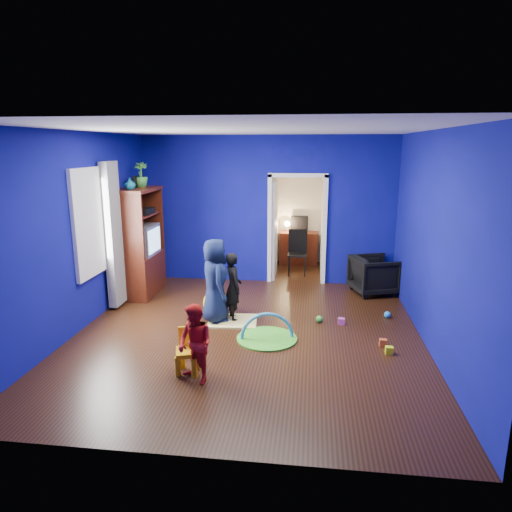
# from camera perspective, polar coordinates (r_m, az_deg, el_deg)

# --- Properties ---
(floor) EXTENTS (5.00, 5.50, 0.01)m
(floor) POSITION_cam_1_polar(r_m,az_deg,el_deg) (6.78, -1.07, -9.74)
(floor) COLOR black
(floor) RESTS_ON ground
(ceiling) EXTENTS (5.00, 5.50, 0.01)m
(ceiling) POSITION_cam_1_polar(r_m,az_deg,el_deg) (6.23, -1.19, 15.57)
(ceiling) COLOR white
(ceiling) RESTS_ON wall_back
(wall_back) EXTENTS (5.00, 0.02, 2.90)m
(wall_back) POSITION_cam_1_polar(r_m,az_deg,el_deg) (9.04, 1.37, 5.72)
(wall_back) COLOR #090E6C
(wall_back) RESTS_ON floor
(wall_front) EXTENTS (5.00, 0.02, 2.90)m
(wall_front) POSITION_cam_1_polar(r_m,az_deg,el_deg) (3.73, -7.16, -5.76)
(wall_front) COLOR #090E6C
(wall_front) RESTS_ON floor
(wall_left) EXTENTS (0.02, 5.50, 2.90)m
(wall_left) POSITION_cam_1_polar(r_m,az_deg,el_deg) (7.14, -21.42, 2.69)
(wall_left) COLOR #090E6C
(wall_left) RESTS_ON floor
(wall_right) EXTENTS (0.02, 5.50, 2.90)m
(wall_right) POSITION_cam_1_polar(r_m,az_deg,el_deg) (6.49, 21.31, 1.69)
(wall_right) COLOR #090E6C
(wall_right) RESTS_ON floor
(alcove) EXTENTS (1.00, 1.75, 2.50)m
(alcove) POSITION_cam_1_polar(r_m,az_deg,el_deg) (9.90, 5.35, 5.17)
(alcove) COLOR silver
(alcove) RESTS_ON floor
(armchair) EXTENTS (0.98, 0.96, 0.71)m
(armchair) POSITION_cam_1_polar(r_m,az_deg,el_deg) (8.76, 14.55, -2.31)
(armchair) COLOR black
(armchair) RESTS_ON floor
(child_black) EXTENTS (0.40, 0.47, 1.09)m
(child_black) POSITION_cam_1_polar(r_m,az_deg,el_deg) (7.14, -2.86, -3.87)
(child_black) COLOR black
(child_black) RESTS_ON floor
(child_navy) EXTENTS (0.65, 0.76, 1.32)m
(child_navy) POSITION_cam_1_polar(r_m,az_deg,el_deg) (7.07, -5.14, -3.11)
(child_navy) COLOR #10163D
(child_navy) RESTS_ON floor
(toddler_red) EXTENTS (0.58, 0.56, 0.94)m
(toddler_red) POSITION_cam_1_polar(r_m,az_deg,el_deg) (5.37, -7.61, -10.86)
(toddler_red) COLOR red
(toddler_red) RESTS_ON floor
(vase) EXTENTS (0.23, 0.23, 0.20)m
(vase) POSITION_cam_1_polar(r_m,az_deg,el_deg) (8.16, -15.49, 8.70)
(vase) COLOR #0C5566
(vase) RESTS_ON tv_armoire
(potted_plant) EXTENTS (0.30, 0.30, 0.45)m
(potted_plant) POSITION_cam_1_polar(r_m,az_deg,el_deg) (8.63, -14.22, 9.84)
(potted_plant) COLOR #3F9235
(potted_plant) RESTS_ON tv_armoire
(tv_armoire) EXTENTS (0.58, 1.14, 1.96)m
(tv_armoire) POSITION_cam_1_polar(r_m,az_deg,el_deg) (8.58, -14.29, 1.70)
(tv_armoire) COLOR #41120A
(tv_armoire) RESTS_ON floor
(crt_tv) EXTENTS (0.46, 0.70, 0.54)m
(crt_tv) POSITION_cam_1_polar(r_m,az_deg,el_deg) (8.56, -14.05, 1.96)
(crt_tv) COLOR silver
(crt_tv) RESTS_ON tv_armoire
(yellow_blanket) EXTENTS (0.80, 0.66, 0.03)m
(yellow_blanket) POSITION_cam_1_polar(r_m,az_deg,el_deg) (7.22, -2.95, -8.12)
(yellow_blanket) COLOR #F2E07A
(yellow_blanket) RESTS_ON floor
(hopper_ball) EXTENTS (0.42, 0.42, 0.42)m
(hopper_ball) POSITION_cam_1_polar(r_m,az_deg,el_deg) (7.45, -5.04, -5.86)
(hopper_ball) COLOR yellow
(hopper_ball) RESTS_ON floor
(kid_chair) EXTENTS (0.35, 0.35, 0.50)m
(kid_chair) POSITION_cam_1_polar(r_m,az_deg,el_deg) (5.68, -8.52, -11.94)
(kid_chair) COLOR yellow
(kid_chair) RESTS_ON floor
(play_mat) EXTENTS (0.86, 0.86, 0.02)m
(play_mat) POSITION_cam_1_polar(r_m,az_deg,el_deg) (6.61, 1.37, -10.25)
(play_mat) COLOR #3F9922
(play_mat) RESTS_ON floor
(toy_arch) EXTENTS (0.77, 0.22, 0.77)m
(toy_arch) POSITION_cam_1_polar(r_m,az_deg,el_deg) (6.61, 1.37, -10.19)
(toy_arch) COLOR #3F8CD8
(toy_arch) RESTS_ON floor
(window_left) EXTENTS (0.03, 0.95, 1.55)m
(window_left) POSITION_cam_1_polar(r_m,az_deg,el_deg) (7.42, -20.12, 3.97)
(window_left) COLOR white
(window_left) RESTS_ON wall_left
(curtain) EXTENTS (0.14, 0.42, 2.40)m
(curtain) POSITION_cam_1_polar(r_m,az_deg,el_deg) (7.91, -17.42, 2.51)
(curtain) COLOR slate
(curtain) RESTS_ON floor
(doorway) EXTENTS (1.16, 0.10, 2.10)m
(doorway) POSITION_cam_1_polar(r_m,az_deg,el_deg) (9.06, 5.14, 3.13)
(doorway) COLOR white
(doorway) RESTS_ON floor
(study_desk) EXTENTS (0.88, 0.44, 0.75)m
(study_desk) POSITION_cam_1_polar(r_m,az_deg,el_deg) (10.68, 5.36, 1.01)
(study_desk) COLOR #3D140A
(study_desk) RESTS_ON floor
(desk_monitor) EXTENTS (0.40, 0.05, 0.32)m
(desk_monitor) POSITION_cam_1_polar(r_m,az_deg,el_deg) (10.69, 5.44, 4.16)
(desk_monitor) COLOR black
(desk_monitor) RESTS_ON study_desk
(desk_lamp) EXTENTS (0.14, 0.14, 0.14)m
(desk_lamp) POSITION_cam_1_polar(r_m,az_deg,el_deg) (10.64, 3.92, 4.04)
(desk_lamp) COLOR #FFD88C
(desk_lamp) RESTS_ON study_desk
(folding_chair) EXTENTS (0.40, 0.40, 0.92)m
(folding_chair) POSITION_cam_1_polar(r_m,az_deg,el_deg) (9.72, 5.18, 0.29)
(folding_chair) COLOR black
(folding_chair) RESTS_ON floor
(book_shelf) EXTENTS (0.88, 0.24, 0.04)m
(book_shelf) POSITION_cam_1_polar(r_m,az_deg,el_deg) (10.56, 5.57, 9.89)
(book_shelf) COLOR white
(book_shelf) RESTS_ON study_desk
(toy_0) EXTENTS (0.10, 0.08, 0.10)m
(toy_0) POSITION_cam_1_polar(r_m,az_deg,el_deg) (6.62, 15.59, -10.39)
(toy_0) COLOR #DA5724
(toy_0) RESTS_ON floor
(toy_1) EXTENTS (0.11, 0.11, 0.11)m
(toy_1) POSITION_cam_1_polar(r_m,az_deg,el_deg) (7.67, 16.10, -7.03)
(toy_1) COLOR #2891E5
(toy_1) RESTS_ON floor
(toy_2) EXTENTS (0.10, 0.08, 0.10)m
(toy_2) POSITION_cam_1_polar(r_m,az_deg,el_deg) (6.14, -9.20, -12.00)
(toy_2) COLOR orange
(toy_2) RESTS_ON floor
(toy_3) EXTENTS (0.11, 0.11, 0.11)m
(toy_3) POSITION_cam_1_polar(r_m,az_deg,el_deg) (7.26, 7.92, -7.79)
(toy_3) COLOR green
(toy_3) RESTS_ON floor
(toy_4) EXTENTS (0.10, 0.08, 0.10)m
(toy_4) POSITION_cam_1_polar(r_m,az_deg,el_deg) (7.23, 10.62, -8.03)
(toy_4) COLOR #D54FA7
(toy_4) RESTS_ON floor
(toy_5) EXTENTS (0.10, 0.08, 0.10)m
(toy_5) POSITION_cam_1_polar(r_m,az_deg,el_deg) (6.41, 16.32, -11.25)
(toy_5) COLOR #DEF31B
(toy_5) RESTS_ON floor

